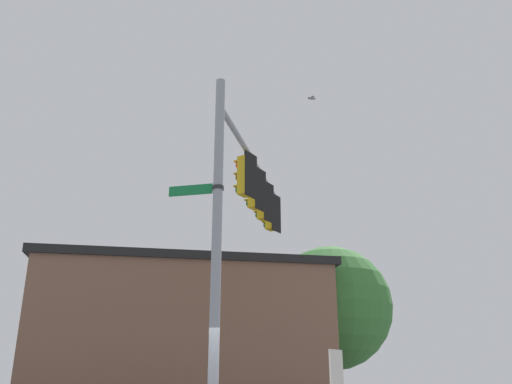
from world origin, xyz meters
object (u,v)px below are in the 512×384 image
Objects in this scene: traffic_light_mid_inner at (255,190)px; street_name_sign at (202,189)px; traffic_light_mid_outer at (264,203)px; traffic_light_arm_end at (271,214)px; bird_flying at (312,98)px; traffic_light_nearest_pole at (245,176)px.

street_name_sign is at bearing -166.31° from traffic_light_mid_inner.
traffic_light_mid_inner is 1.00× the size of traffic_light_mid_outer.
traffic_light_mid_outer is at bearing -160.90° from traffic_light_arm_end.
bird_flying is (0.55, -1.47, 3.40)m from traffic_light_mid_outer.
traffic_light_mid_outer is 4.85m from street_name_sign.
bird_flying reaches higher than street_name_sign.
traffic_light_mid_outer reaches higher than street_name_sign.
traffic_light_mid_outer is at bearing 110.49° from bird_flying.
traffic_light_mid_outer is at bearing 19.10° from traffic_light_mid_inner.
bird_flying is (2.74, -0.71, 3.40)m from traffic_light_nearest_pole.
traffic_light_mid_outer is (2.19, 0.76, 0.00)m from traffic_light_nearest_pole.
bird_flying reaches higher than traffic_light_mid_outer.
street_name_sign is (-2.36, -0.46, -1.16)m from traffic_light_nearest_pole.
traffic_light_mid_inner is at bearing -160.90° from traffic_light_mid_outer.
traffic_light_mid_inner is 1.00× the size of traffic_light_arm_end.
street_name_sign is 3.75× the size of bird_flying.
bird_flying is at bearing -69.51° from traffic_light_mid_outer.
traffic_light_mid_outer is at bearing 15.02° from street_name_sign.
traffic_light_mid_outer is 1.00× the size of traffic_light_arm_end.
traffic_light_arm_end is at bearing 19.10° from traffic_light_nearest_pole.
traffic_light_arm_end is at bearing 73.58° from bird_flying.
bird_flying is at bearing -14.59° from traffic_light_nearest_pole.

